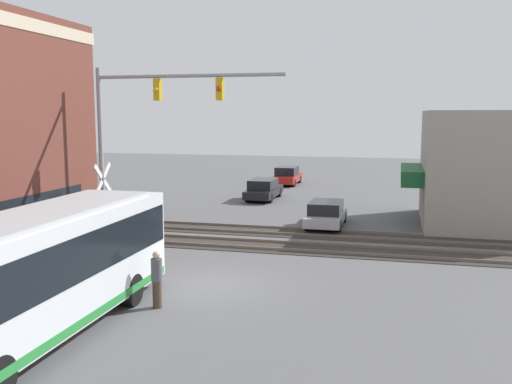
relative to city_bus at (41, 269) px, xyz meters
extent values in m
plane|color=#565659|center=(5.60, -2.80, -1.85)|extent=(120.00, 120.00, 0.00)
cube|color=gray|center=(19.46, -13.89, 1.18)|extent=(8.05, 7.17, 6.06)
cube|color=#19592D|center=(19.46, -9.75, 0.75)|extent=(5.63, 1.20, 0.80)
cube|color=silver|center=(0.01, 0.00, -0.01)|extent=(10.18, 2.55, 2.83)
cube|color=black|center=(0.01, 0.00, 0.41)|extent=(9.98, 2.59, 1.19)
cube|color=#288438|center=(0.01, 0.00, -1.26)|extent=(9.98, 2.58, 0.24)
cube|color=#A5A8AA|center=(0.01, 0.00, 1.46)|extent=(8.65, 2.17, 0.12)
cylinder|color=black|center=(2.90, 0.00, -1.35)|extent=(1.00, 2.57, 1.00)
cylinder|color=gray|center=(9.65, 3.55, 2.07)|extent=(0.20, 0.20, 7.84)
cylinder|color=gray|center=(9.65, -0.52, 5.58)|extent=(0.16, 8.15, 0.16)
cube|color=gold|center=(9.65, 0.83, 5.03)|extent=(0.30, 0.27, 0.90)
sphere|color=yellow|center=(9.48, 0.83, 5.03)|extent=(0.20, 0.20, 0.20)
cube|color=gold|center=(9.65, -1.88, 5.03)|extent=(0.30, 0.27, 0.90)
sphere|color=red|center=(9.48, -1.88, 5.03)|extent=(0.20, 0.20, 0.20)
cylinder|color=gray|center=(9.41, 3.38, -0.05)|extent=(0.14, 0.14, 3.60)
cube|color=white|center=(9.41, 3.38, 1.25)|extent=(1.41, 0.06, 1.41)
cube|color=white|center=(9.41, 3.38, 1.25)|extent=(1.41, 0.06, 1.41)
cylinder|color=#38383A|center=(9.41, 3.38, 0.45)|extent=(0.08, 0.90, 0.08)
sphere|color=red|center=(9.36, 2.93, 0.45)|extent=(0.28, 0.28, 0.28)
sphere|color=red|center=(9.36, 3.83, 0.45)|extent=(0.28, 0.28, 0.28)
cube|color=#332D28|center=(11.60, -2.80, -1.84)|extent=(2.60, 60.00, 0.03)
cube|color=#6B6056|center=(10.89, -2.80, -1.78)|extent=(0.07, 60.00, 0.15)
cube|color=#6B6056|center=(12.32, -2.80, -1.78)|extent=(0.07, 60.00, 0.15)
cube|color=#332D28|center=(14.80, -2.80, -1.84)|extent=(2.60, 60.00, 0.03)
cube|color=#6B6056|center=(14.09, -2.80, -1.78)|extent=(0.07, 60.00, 0.15)
cube|color=#6B6056|center=(15.52, -2.80, -1.78)|extent=(0.07, 60.00, 0.15)
cube|color=#B7B7BC|center=(16.88, -5.40, -1.35)|extent=(4.44, 1.80, 0.49)
cube|color=black|center=(16.66, -5.40, -0.80)|extent=(2.44, 1.62, 0.61)
cylinder|color=black|center=(18.26, -5.40, -1.53)|extent=(0.64, 1.82, 0.64)
cylinder|color=black|center=(15.50, -5.40, -1.53)|extent=(0.64, 1.82, 0.64)
cube|color=black|center=(25.38, 0.00, -1.33)|extent=(4.75, 1.80, 0.53)
cube|color=black|center=(25.15, 0.00, -0.74)|extent=(2.61, 1.62, 0.65)
cylinder|color=black|center=(26.86, 0.00, -1.53)|extent=(0.64, 1.82, 0.64)
cylinder|color=black|center=(23.91, 0.00, -1.53)|extent=(0.64, 1.82, 0.64)
cube|color=#B21E19|center=(33.99, 0.00, -1.31)|extent=(4.46, 1.80, 0.58)
cube|color=black|center=(33.76, 0.00, -0.67)|extent=(2.45, 1.62, 0.68)
cylinder|color=black|center=(35.37, 0.00, -1.53)|extent=(0.64, 1.82, 0.64)
cylinder|color=black|center=(32.60, 0.00, -1.53)|extent=(0.64, 1.82, 0.64)
cylinder|color=black|center=(10.13, 1.28, -1.47)|extent=(0.28, 0.28, 0.77)
cylinder|color=#B2A58C|center=(10.13, 1.28, -0.76)|extent=(0.34, 0.34, 0.64)
sphere|color=tan|center=(10.13, 1.28, -0.34)|extent=(0.21, 0.21, 0.21)
cylinder|color=#473828|center=(2.90, -1.96, -1.43)|extent=(0.28, 0.28, 0.84)
cylinder|color=#4C4C51|center=(2.90, -1.96, -0.67)|extent=(0.34, 0.34, 0.70)
sphere|color=tan|center=(2.90, -1.96, -0.20)|extent=(0.23, 0.23, 0.23)
camera|label=1|loc=(-12.69, -8.99, 4.04)|focal=40.00mm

